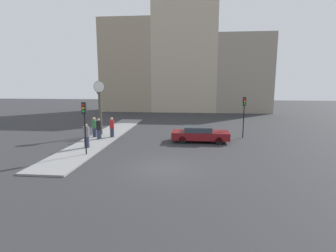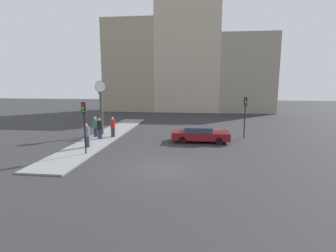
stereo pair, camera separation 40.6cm
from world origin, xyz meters
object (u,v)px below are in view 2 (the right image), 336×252
at_px(pedestrian_grey_jacket, 87,136).
at_px(pedestrian_green_hoodie, 95,127).
at_px(street_clock, 101,106).
at_px(pedestrian_red_top, 113,127).
at_px(pedestrian_black_jacket, 100,129).
at_px(sedan_car, 200,134).
at_px(traffic_light_near, 84,117).
at_px(traffic_light_far, 245,109).

relative_size(pedestrian_grey_jacket, pedestrian_green_hoodie, 1.00).
xyz_separation_m(street_clock, pedestrian_red_top, (1.42, -1.12, -1.73)).
bearing_deg(street_clock, pedestrian_black_jacket, -74.25).
xyz_separation_m(sedan_car, traffic_light_near, (-7.68, -4.97, 1.96)).
bearing_deg(pedestrian_red_top, pedestrian_black_jacket, -133.07).
bearing_deg(pedestrian_black_jacket, sedan_car, 1.62).
bearing_deg(pedestrian_grey_jacket, sedan_car, 20.89).
relative_size(traffic_light_far, street_clock, 0.74).
height_order(street_clock, pedestrian_grey_jacket, street_clock).
relative_size(traffic_light_near, pedestrian_black_jacket, 1.98).
distance_m(sedan_car, pedestrian_red_top, 7.72).
xyz_separation_m(traffic_light_far, pedestrian_green_hoodie, (-13.10, -1.45, -1.61)).
relative_size(sedan_car, traffic_light_near, 1.33).
bearing_deg(pedestrian_grey_jacket, pedestrian_green_hoodie, 102.96).
relative_size(pedestrian_black_jacket, pedestrian_grey_jacket, 1.00).
distance_m(traffic_light_near, street_clock, 6.91).
xyz_separation_m(sedan_car, pedestrian_grey_jacket, (-8.38, -3.20, 0.31)).
distance_m(pedestrian_red_top, pedestrian_black_jacket, 1.25).
bearing_deg(traffic_light_far, pedestrian_green_hoodie, -173.67).
xyz_separation_m(sedan_car, pedestrian_black_jacket, (-8.53, -0.24, 0.31)).
distance_m(traffic_light_far, pedestrian_grey_jacket, 13.40).
height_order(traffic_light_near, pedestrian_grey_jacket, traffic_light_near).
bearing_deg(pedestrian_green_hoodie, pedestrian_black_jacket, -48.55).
distance_m(street_clock, pedestrian_red_top, 2.50).
relative_size(street_clock, pedestrian_red_top, 2.81).
xyz_separation_m(pedestrian_black_jacket, pedestrian_green_hoodie, (-0.71, 0.80, 0.01)).
xyz_separation_m(traffic_light_far, street_clock, (-12.97, -0.23, 0.10)).
relative_size(street_clock, pedestrian_black_jacket, 2.78).
bearing_deg(street_clock, traffic_light_near, -78.11).
relative_size(street_clock, pedestrian_grey_jacket, 2.78).
relative_size(traffic_light_far, pedestrian_black_jacket, 2.05).
bearing_deg(pedestrian_red_top, traffic_light_far, 6.63).
xyz_separation_m(traffic_light_far, pedestrian_red_top, (-11.54, -1.34, -1.63)).
bearing_deg(sedan_car, street_clock, 168.90).
height_order(traffic_light_near, pedestrian_red_top, traffic_light_near).
distance_m(traffic_light_far, pedestrian_black_jacket, 12.70).
bearing_deg(pedestrian_grey_jacket, street_clock, 98.32).
xyz_separation_m(pedestrian_red_top, pedestrian_green_hoodie, (-1.56, -0.11, 0.01)).
xyz_separation_m(street_clock, pedestrian_green_hoodie, (-0.14, -1.23, -1.72)).
height_order(traffic_light_near, pedestrian_green_hoodie, traffic_light_near).
relative_size(street_clock, pedestrian_green_hoodie, 2.78).
height_order(street_clock, pedestrian_green_hoodie, street_clock).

